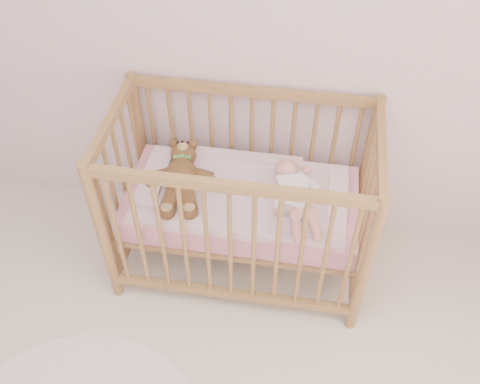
# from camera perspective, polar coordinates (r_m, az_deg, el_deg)

# --- Properties ---
(wall_back) EXTENTS (4.00, 0.02, 2.70)m
(wall_back) POSITION_cam_1_polar(r_m,az_deg,el_deg) (2.66, -0.44, 18.34)
(wall_back) COLOR beige
(wall_back) RESTS_ON floor
(crib) EXTENTS (1.36, 0.76, 1.00)m
(crib) POSITION_cam_1_polar(r_m,az_deg,el_deg) (2.85, 0.16, -0.96)
(crib) COLOR olive
(crib) RESTS_ON floor
(mattress) EXTENTS (1.22, 0.62, 0.13)m
(mattress) POSITION_cam_1_polar(r_m,az_deg,el_deg) (2.86, 0.16, -1.17)
(mattress) COLOR pink
(mattress) RESTS_ON crib
(blanket) EXTENTS (1.10, 0.58, 0.06)m
(blanket) POSITION_cam_1_polar(r_m,az_deg,el_deg) (2.81, 0.16, -0.13)
(blanket) COLOR #D1909E
(blanket) RESTS_ON mattress
(baby) EXTENTS (0.44, 0.62, 0.13)m
(baby) POSITION_cam_1_polar(r_m,az_deg,el_deg) (2.72, 5.79, 0.01)
(baby) COLOR white
(baby) RESTS_ON blanket
(teddy_bear) EXTENTS (0.47, 0.61, 0.15)m
(teddy_bear) POSITION_cam_1_polar(r_m,az_deg,el_deg) (2.79, -6.33, 1.54)
(teddy_bear) COLOR brown
(teddy_bear) RESTS_ON blanket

